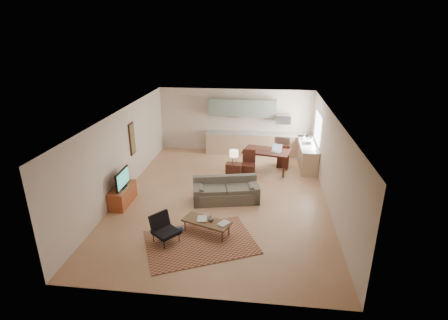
# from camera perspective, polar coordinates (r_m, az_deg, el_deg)

# --- Properties ---
(room) EXTENTS (9.00, 9.00, 9.00)m
(room) POSITION_cam_1_polar(r_m,az_deg,el_deg) (10.74, -0.19, 0.43)
(room) COLOR #AE7B58
(room) RESTS_ON ground
(kitchen_counter_back) EXTENTS (4.26, 0.64, 0.92)m
(kitchen_counter_back) POSITION_cam_1_polar(r_m,az_deg,el_deg) (14.91, 5.18, 2.70)
(kitchen_counter_back) COLOR tan
(kitchen_counter_back) RESTS_ON ground
(kitchen_counter_right) EXTENTS (0.64, 2.26, 0.92)m
(kitchen_counter_right) POSITION_cam_1_polar(r_m,az_deg,el_deg) (13.90, 13.41, 0.81)
(kitchen_counter_right) COLOR tan
(kitchen_counter_right) RESTS_ON ground
(kitchen_range) EXTENTS (0.62, 0.62, 0.90)m
(kitchen_range) POSITION_cam_1_polar(r_m,az_deg,el_deg) (14.93, 9.40, 2.48)
(kitchen_range) COLOR #A5A8AD
(kitchen_range) RESTS_ON ground
(kitchen_microwave) EXTENTS (0.62, 0.40, 0.35)m
(kitchen_microwave) POSITION_cam_1_polar(r_m,az_deg,el_deg) (14.65, 9.65, 6.59)
(kitchen_microwave) COLOR #A5A8AD
(kitchen_microwave) RESTS_ON room
(upper_cabinets) EXTENTS (2.80, 0.34, 0.70)m
(upper_cabinets) POSITION_cam_1_polar(r_m,az_deg,el_deg) (14.69, 3.03, 8.50)
(upper_cabinets) COLOR slate
(upper_cabinets) RESTS_ON room
(window_right) EXTENTS (0.02, 1.40, 1.05)m
(window_right) POSITION_cam_1_polar(r_m,az_deg,el_deg) (13.62, 15.05, 5.06)
(window_right) COLOR white
(window_right) RESTS_ON room
(wall_art_left) EXTENTS (0.06, 0.42, 1.10)m
(wall_art_left) POSITION_cam_1_polar(r_m,az_deg,el_deg) (12.27, -14.74, 3.37)
(wall_art_left) COLOR olive
(wall_art_left) RESTS_ON room
(triptych) EXTENTS (1.70, 0.04, 0.50)m
(triptych) POSITION_cam_1_polar(r_m,az_deg,el_deg) (14.90, 1.50, 7.92)
(triptych) COLOR beige
(triptych) RESTS_ON room
(rug) EXTENTS (3.19, 2.79, 0.02)m
(rug) POSITION_cam_1_polar(r_m,az_deg,el_deg) (9.11, -3.88, -13.23)
(rug) COLOR maroon
(rug) RESTS_ON floor
(sofa) EXTENTS (2.25, 1.34, 0.73)m
(sofa) POSITION_cam_1_polar(r_m,az_deg,el_deg) (10.87, 0.30, -4.97)
(sofa) COLOR #575145
(sofa) RESTS_ON floor
(coffee_table) EXTENTS (1.37, 0.92, 0.39)m
(coffee_table) POSITION_cam_1_polar(r_m,az_deg,el_deg) (9.35, -2.84, -10.87)
(coffee_table) COLOR #523920
(coffee_table) RESTS_ON floor
(book_a) EXTENTS (0.32, 0.39, 0.03)m
(book_a) POSITION_cam_1_polar(r_m,az_deg,el_deg) (9.32, -4.39, -9.56)
(book_a) COLOR maroon
(book_a) RESTS_ON coffee_table
(book_b) EXTENTS (0.52, 0.53, 0.02)m
(book_b) POSITION_cam_1_polar(r_m,az_deg,el_deg) (9.17, -0.59, -10.06)
(book_b) COLOR navy
(book_b) RESTS_ON coffee_table
(vase) EXTENTS (0.21, 0.21, 0.16)m
(vase) POSITION_cam_1_polar(r_m,az_deg,el_deg) (9.21, -2.16, -9.47)
(vase) COLOR black
(vase) RESTS_ON coffee_table
(armchair) EXTENTS (0.90, 0.90, 0.73)m
(armchair) POSITION_cam_1_polar(r_m,az_deg,el_deg) (9.03, -9.49, -11.13)
(armchair) COLOR black
(armchair) RESTS_ON floor
(tv_credenza) EXTENTS (0.46, 1.21, 0.56)m
(tv_credenza) POSITION_cam_1_polar(r_m,az_deg,el_deg) (11.19, -16.21, -5.56)
(tv_credenza) COLOR brown
(tv_credenza) RESTS_ON floor
(tv) EXTENTS (0.09, 0.93, 0.56)m
(tv) POSITION_cam_1_polar(r_m,az_deg,el_deg) (10.94, -16.27, -2.97)
(tv) COLOR black
(tv) RESTS_ON tv_credenza
(console_table) EXTENTS (0.56, 0.39, 0.63)m
(console_table) POSITION_cam_1_polar(r_m,az_deg,el_deg) (12.34, 1.58, -1.95)
(console_table) COLOR #34150F
(console_table) RESTS_ON floor
(table_lamp) EXTENTS (0.33, 0.33, 0.50)m
(table_lamp) POSITION_cam_1_polar(r_m,az_deg,el_deg) (12.13, 1.61, 0.52)
(table_lamp) COLOR beige
(table_lamp) RESTS_ON console_table
(dining_table) EXTENTS (1.83, 1.31, 0.84)m
(dining_table) POSITION_cam_1_polar(r_m,az_deg,el_deg) (13.12, 6.91, -0.15)
(dining_table) COLOR #34150F
(dining_table) RESTS_ON floor
(dining_chair_near) EXTENTS (0.51, 0.53, 0.98)m
(dining_chair_near) POSITION_cam_1_polar(r_m,az_deg,el_deg) (12.56, 3.95, -0.69)
(dining_chair_near) COLOR #34150F
(dining_chair_near) RESTS_ON floor
(dining_chair_far) EXTENTS (0.49, 0.51, 0.95)m
(dining_chair_far) POSITION_cam_1_polar(r_m,az_deg,el_deg) (13.68, 9.65, 0.82)
(dining_chair_far) COLOR #34150F
(dining_chair_far) RESTS_ON floor
(laptop) EXTENTS (0.43, 0.38, 0.27)m
(laptop) POSITION_cam_1_polar(r_m,az_deg,el_deg) (12.84, 8.49, 1.91)
(laptop) COLOR #A5A8AD
(laptop) RESTS_ON dining_table
(soap_bottle) EXTENTS (0.09, 0.10, 0.19)m
(soap_bottle) POSITION_cam_1_polar(r_m,az_deg,el_deg) (14.21, 12.98, 3.66)
(soap_bottle) COLOR beige
(soap_bottle) RESTS_ON kitchen_counter_right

